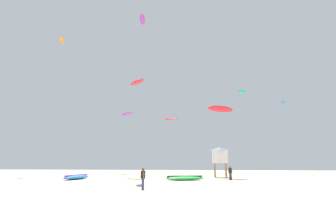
{
  "coord_description": "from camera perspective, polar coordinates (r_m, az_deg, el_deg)",
  "views": [
    {
      "loc": [
        4.2,
        -14.25,
        1.83
      ],
      "look_at": [
        0.0,
        19.78,
        9.5
      ],
      "focal_mm": 26.22,
      "sensor_mm": 36.0,
      "label": 1
    }
  ],
  "objects": [
    {
      "name": "ground_plane",
      "position": [
        14.97,
        -9.88,
        -19.44
      ],
      "size": [
        120.0,
        120.0,
        0.0
      ],
      "primitive_type": "plane",
      "color": "#C6B28C"
    },
    {
      "name": "person_foreground",
      "position": [
        18.77,
        -5.83,
        -15.38
      ],
      "size": [
        0.35,
        0.47,
        1.54
      ],
      "rotation": [
        0.0,
        0.0,
        0.43
      ],
      "color": "navy",
      "rests_on": "ground"
    },
    {
      "name": "person_midground",
      "position": [
        30.5,
        14.28,
        -13.96
      ],
      "size": [
        0.44,
        0.35,
        1.55
      ],
      "rotation": [
        0.0,
        0.0,
        0.98
      ],
      "color": "navy",
      "rests_on": "ground"
    },
    {
      "name": "kite_grounded_near",
      "position": [
        32.24,
        -20.48,
        -14.6
      ],
      "size": [
        1.86,
        4.9,
        0.56
      ],
      "color": "blue",
      "rests_on": "ground"
    },
    {
      "name": "kite_grounded_mid",
      "position": [
        28.63,
        3.93,
        -15.73
      ],
      "size": [
        4.6,
        2.62,
        0.58
      ],
      "color": "green",
      "rests_on": "ground"
    },
    {
      "name": "lifeguard_tower",
      "position": [
        35.76,
        11.93,
        -10.38
      ],
      "size": [
        2.3,
        2.3,
        4.15
      ],
      "color": "#8C704C",
      "rests_on": "ground"
    },
    {
      "name": "kite_aloft_0",
      "position": [
        51.68,
        25.22,
        1.5
      ],
      "size": [
        1.26,
        2.43,
        0.41
      ],
      "color": "blue"
    },
    {
      "name": "kite_aloft_1",
      "position": [
        35.28,
        12.14,
        -0.01
      ],
      "size": [
        4.34,
        3.55,
        0.97
      ],
      "color": "red"
    },
    {
      "name": "kite_aloft_2",
      "position": [
        50.84,
        -9.62,
        -1.12
      ],
      "size": [
        3.73,
        3.71,
        0.46
      ],
      "color": "purple"
    },
    {
      "name": "kite_aloft_3",
      "position": [
        51.3,
        -23.48,
        14.38
      ],
      "size": [
        1.47,
        2.73,
        0.34
      ],
      "color": "orange"
    },
    {
      "name": "kite_aloft_4",
      "position": [
        39.64,
        -7.26,
        6.19
      ],
      "size": [
        3.32,
        3.14,
        0.44
      ],
      "color": "red"
    },
    {
      "name": "kite_aloft_5",
      "position": [
        58.0,
        16.83,
        3.93
      ],
      "size": [
        2.48,
        1.91,
        0.62
      ],
      "color": "#19B29E"
    },
    {
      "name": "kite_aloft_6",
      "position": [
        37.26,
        -5.96,
        20.02
      ],
      "size": [
        1.38,
        2.79,
        0.44
      ],
      "color": "purple"
    },
    {
      "name": "kite_aloft_7",
      "position": [
        45.96,
        0.85,
        -2.33
      ],
      "size": [
        2.66,
        1.43,
        0.4
      ],
      "color": "red"
    }
  ]
}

